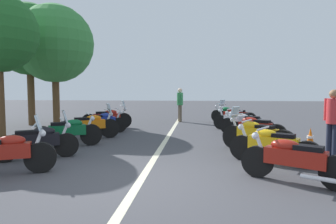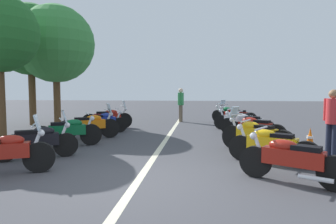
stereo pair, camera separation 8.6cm
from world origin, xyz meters
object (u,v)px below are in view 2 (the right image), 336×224
Objects in this scene: motorcycle_right_row_0 at (292,159)px; motorcycle_left_row_0 at (3,152)px; motorcycle_right_row_1 at (271,145)px; motorcycle_right_row_6 at (235,116)px; bystander_1 at (333,118)px; traffic_cone_1 at (310,139)px; motorcycle_left_row_4 at (103,122)px; motorcycle_right_row_2 at (255,135)px; bystander_0 at (181,102)px; roadside_tree_1 at (30,40)px; motorcycle_left_row_2 at (68,131)px; roadside_tree_2 at (56,44)px; motorcycle_right_row_7 at (229,114)px; motorcycle_left_row_1 at (37,141)px; motorcycle_right_row_3 at (254,128)px; motorcycle_left_row_5 at (108,118)px; motorcycle_left_row_3 at (89,125)px; motorcycle_right_row_5 at (238,120)px; motorcycle_right_row_4 at (246,123)px.

motorcycle_left_row_0 is at bearing 32.00° from motorcycle_right_row_0.
motorcycle_left_row_0 is 1.02× the size of motorcycle_right_row_1.
motorcycle_right_row_6 is 6.60m from bystander_1.
motorcycle_right_row_1 is at bearing 141.32° from traffic_cone_1.
motorcycle_right_row_2 is (-2.99, -5.33, 0.03)m from motorcycle_left_row_4.
motorcycle_left_row_0 is 10.67m from bystander_0.
traffic_cone_1 is at bearing -100.25° from motorcycle_right_row_1.
roadside_tree_1 reaches higher than bystander_0.
roadside_tree_1 is (6.57, 9.68, 3.62)m from motorcycle_right_row_1.
motorcycle_right_row_1 is (-1.48, -5.56, -0.01)m from motorcycle_left_row_2.
motorcycle_right_row_0 reaches higher than motorcycle_right_row_1.
roadside_tree_2 reaches higher than motorcycle_right_row_6.
traffic_cone_1 is (-6.55, -1.67, -0.16)m from motorcycle_right_row_7.
motorcycle_left_row_1 is 0.31× the size of roadside_tree_2.
motorcycle_right_row_3 is (2.81, -0.13, 0.01)m from motorcycle_right_row_1.
motorcycle_left_row_2 is at bearing 13.50° from motorcycle_right_row_1.
motorcycle_left_row_5 is at bearing 65.89° from motorcycle_left_row_0.
bystander_0 reaches higher than motorcycle_right_row_1.
motorcycle_left_row_4 is at bearing 8.19° from motorcycle_right_row_2.
motorcycle_right_row_1 is 1.32m from motorcycle_right_row_2.
motorcycle_left_row_0 reaches higher than traffic_cone_1.
bystander_1 is (-3.42, -7.14, 0.56)m from motorcycle_left_row_4.
motorcycle_right_row_1 is 11.21m from roadside_tree_2.
motorcycle_left_row_3 is at bearing -7.02° from motorcycle_right_row_0.
motorcycle_right_row_1 is at bearing 119.05° from motorcycle_right_row_3.
motorcycle_right_row_5 is (5.70, -5.56, -0.00)m from motorcycle_left_row_1.
motorcycle_left_row_3 is at bearing 43.69° from motorcycle_right_row_4.
bystander_0 is (3.16, 2.59, 0.60)m from motorcycle_right_row_5.
motorcycle_left_row_5 is 1.18× the size of bystander_1.
motorcycle_left_row_2 is 2.99× the size of traffic_cone_1.
roadside_tree_1 reaches higher than motorcycle_right_row_0.
motorcycle_left_row_4 is at bearing -14.97° from motorcycle_right_row_0.
motorcycle_right_row_3 is 0.95× the size of motorcycle_right_row_4.
motorcycle_left_row_3 reaches higher than motorcycle_left_row_1.
motorcycle_left_row_2 is 6.29m from motorcycle_right_row_4.
motorcycle_right_row_1 is 1.07× the size of motorcycle_right_row_7.
motorcycle_left_row_0 reaches higher than motorcycle_left_row_2.
motorcycle_right_row_5 is (1.33, 0.14, 0.00)m from motorcycle_right_row_4.
motorcycle_left_row_4 is at bearing -107.68° from motorcycle_left_row_5.
motorcycle_left_row_0 is at bearing -160.31° from roadside_tree_2.
motorcycle_left_row_0 is 9.75m from roadside_tree_1.
motorcycle_left_row_4 is at bearing 56.51° from motorcycle_left_row_1.
motorcycle_left_row_3 is 1.40m from motorcycle_left_row_4.
motorcycle_right_row_2 is 4.28m from motorcycle_right_row_5.
motorcycle_right_row_5 is (4.11, -5.50, -0.01)m from motorcycle_left_row_2.
motorcycle_left_row_5 is 1.13× the size of motorcycle_right_row_3.
motorcycle_right_row_2 is at bearing -118.77° from roadside_tree_1.
motorcycle_left_row_3 is at bearing 30.71° from motorcycle_right_row_3.
motorcycle_left_row_2 is 7.30m from bystander_1.
motorcycle_left_row_0 is 0.99× the size of motorcycle_left_row_3.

